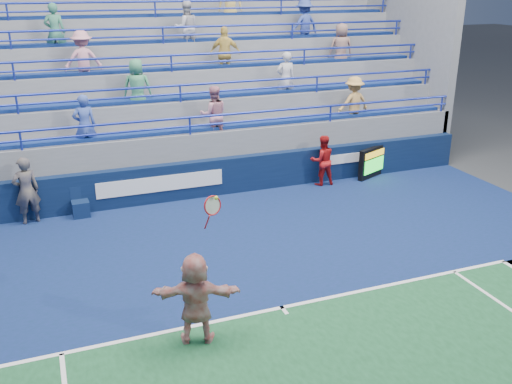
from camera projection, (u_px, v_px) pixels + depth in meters
name	position (u px, v px, depth m)	size (l,w,h in m)	color
ground	(282.00, 308.00, 11.10)	(120.00, 120.00, 0.00)	#333538
sponsor_wall	(194.00, 180.00, 16.60)	(18.00, 0.32, 1.10)	#091736
bleacher_stand	(164.00, 119.00, 19.55)	(18.00, 5.60, 6.13)	slate
serve_speed_board	(374.00, 162.00, 18.38)	(1.38, 0.74, 1.00)	black
judge_chair	(81.00, 208.00, 15.35)	(0.46, 0.46, 0.79)	#0D1E42
tennis_player	(196.00, 298.00, 9.83)	(1.64, 0.95, 2.71)	silver
line_judge	(26.00, 191.00, 14.70)	(0.66, 0.43, 1.81)	#141737
ball_girl	(322.00, 160.00, 17.55)	(0.77, 0.60, 1.58)	#AA1314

